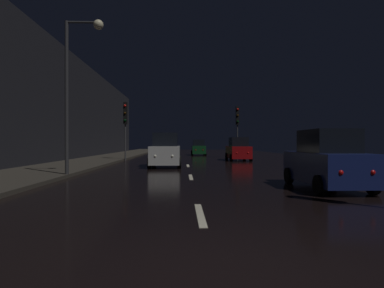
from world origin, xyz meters
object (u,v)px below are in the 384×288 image
at_px(streetlamp_overhead, 77,72).
at_px(traffic_light_far_left, 125,118).
at_px(car_distant_taillights, 198,148).
at_px(traffic_light_far_right, 237,120).
at_px(car_parked_right_far, 238,150).
at_px(car_approaching_headlights, 166,151).
at_px(car_parked_right_near, 326,162).

bearing_deg(streetlamp_overhead, traffic_light_far_left, 91.14).
bearing_deg(car_distant_taillights, traffic_light_far_right, -150.66).
bearing_deg(car_distant_taillights, car_parked_right_far, -165.95).
distance_m(traffic_light_far_right, car_parked_right_far, 5.83).
bearing_deg(car_parked_right_far, traffic_light_far_left, 89.78).
distance_m(traffic_light_far_left, car_parked_right_far, 10.20).
distance_m(traffic_light_far_right, car_approaching_headlights, 14.08).
bearing_deg(traffic_light_far_right, traffic_light_far_left, -65.09).
relative_size(traffic_light_far_right, traffic_light_far_left, 1.05).
distance_m(car_distant_taillights, car_parked_right_near, 28.54).
xyz_separation_m(traffic_light_far_left, car_parked_right_far, (9.82, -0.04, -2.76)).
relative_size(car_parked_right_near, car_parked_right_far, 0.99).
xyz_separation_m(car_distant_taillights, car_parked_right_far, (2.88, -11.51, 0.04)).
relative_size(traffic_light_far_right, car_parked_right_far, 1.32).
height_order(traffic_light_far_right, streetlamp_overhead, streetlamp_overhead).
bearing_deg(traffic_light_far_right, car_approaching_headlights, -29.34).
bearing_deg(car_approaching_headlights, car_parked_right_near, 31.20).
relative_size(streetlamp_overhead, car_parked_right_near, 1.77).
relative_size(car_distant_taillights, car_parked_right_near, 0.97).
distance_m(streetlamp_overhead, car_distant_taillights, 25.96).
xyz_separation_m(car_distant_taillights, car_parked_right_near, (2.88, -28.40, 0.03)).
relative_size(streetlamp_overhead, car_parked_right_far, 1.76).
xyz_separation_m(traffic_light_far_left, car_distant_taillights, (6.94, 11.47, -2.80)).
bearing_deg(streetlamp_overhead, car_approaching_headlights, 60.08).
bearing_deg(car_parked_right_far, streetlamp_overhead, 144.30).
xyz_separation_m(traffic_light_far_left, car_approaching_headlights, (3.86, -7.09, -2.69)).
bearing_deg(streetlamp_overhead, car_distant_taillights, 74.95).
distance_m(traffic_light_far_right, traffic_light_far_left, 11.70).
relative_size(traffic_light_far_right, car_approaching_headlights, 1.23).
height_order(car_parked_right_near, car_parked_right_far, car_parked_right_far).
relative_size(traffic_light_far_left, car_parked_right_far, 1.26).
relative_size(car_approaching_headlights, car_distant_taillights, 1.13).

